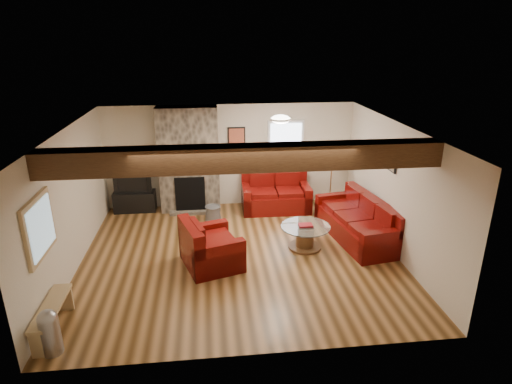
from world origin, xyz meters
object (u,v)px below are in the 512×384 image
at_px(coffee_table, 305,237).
at_px(sofa_three, 357,219).
at_px(tv_cabinet, 135,201).
at_px(floor_lamp, 332,162).
at_px(armchair_red, 211,243).
at_px(loveseat, 276,193).
at_px(television, 133,182).

bearing_deg(coffee_table, sofa_three, 15.22).
distance_m(tv_cabinet, floor_lamp, 4.82).
xyz_separation_m(armchair_red, coffee_table, (1.86, 0.45, -0.20)).
bearing_deg(sofa_three, loveseat, -149.60).
xyz_separation_m(sofa_three, loveseat, (-1.43, 1.73, -0.00)).
bearing_deg(coffee_table, armchair_red, -166.30).
bearing_deg(coffee_table, tv_cabinet, 147.28).
bearing_deg(sofa_three, armchair_red, -84.86).
relative_size(sofa_three, television, 2.55).
bearing_deg(loveseat, armchair_red, -121.50).
bearing_deg(floor_lamp, loveseat, 174.20).
relative_size(coffee_table, television, 1.12).
distance_m(tv_cabinet, television, 0.50).
bearing_deg(sofa_three, floor_lamp, 175.16).
relative_size(coffee_table, floor_lamp, 0.69).
relative_size(sofa_three, tv_cabinet, 2.27).
height_order(armchair_red, floor_lamp, floor_lamp).
xyz_separation_m(sofa_three, armchair_red, (-3.03, -0.77, 0.01)).
bearing_deg(television, sofa_three, -22.87).
bearing_deg(floor_lamp, armchair_red, -140.78).
bearing_deg(coffee_table, loveseat, 97.46).
xyz_separation_m(armchair_red, tv_cabinet, (-1.80, 2.80, -0.19)).
relative_size(sofa_three, coffee_table, 2.28).
relative_size(loveseat, television, 1.85).
bearing_deg(tv_cabinet, loveseat, -5.06).
xyz_separation_m(loveseat, floor_lamp, (1.31, -0.13, 0.78)).
bearing_deg(sofa_three, tv_cabinet, -122.02).
height_order(loveseat, television, television).
height_order(coffee_table, television, television).
xyz_separation_m(sofa_three, coffee_table, (-1.16, -0.32, -0.19)).
height_order(sofa_three, coffee_table, sofa_three).
height_order(tv_cabinet, floor_lamp, floor_lamp).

